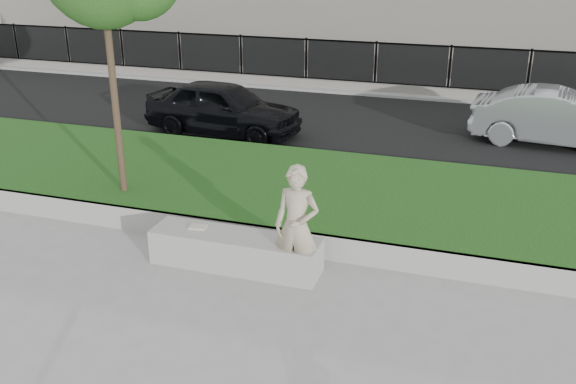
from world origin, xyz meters
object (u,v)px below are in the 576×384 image
(man, at_px, (297,226))
(car_silver, at_px, (559,118))
(stone_bench, at_px, (236,251))
(car_dark, at_px, (223,108))
(book, at_px, (198,227))

(man, height_order, car_silver, man)
(stone_bench, height_order, car_dark, car_dark)
(car_dark, xyz_separation_m, car_silver, (7.66, 1.59, -0.02))
(man, xyz_separation_m, car_silver, (3.82, 7.86, -0.19))
(stone_bench, distance_m, car_silver, 9.10)
(book, height_order, car_dark, car_dark)
(man, bearing_deg, stone_bench, 173.71)
(man, distance_m, car_silver, 8.75)
(stone_bench, height_order, book, book)
(book, relative_size, car_dark, 0.07)
(car_dark, bearing_deg, car_silver, -72.69)
(stone_bench, height_order, car_silver, car_silver)
(stone_bench, distance_m, man, 1.17)
(car_silver, bearing_deg, man, 159.02)
(man, distance_m, book, 1.65)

